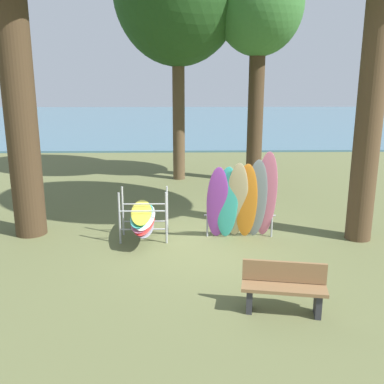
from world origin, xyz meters
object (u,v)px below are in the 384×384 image
at_px(leaning_board_pile, 242,201).
at_px(board_storage_rack, 143,217).
at_px(park_bench, 284,287).
at_px(tree_mid_behind, 259,9).

xyz_separation_m(leaning_board_pile, board_storage_rack, (-2.39, 0.14, -0.44)).
height_order(leaning_board_pile, park_bench, leaning_board_pile).
height_order(tree_mid_behind, park_bench, tree_mid_behind).
relative_size(tree_mid_behind, park_bench, 5.59).
relative_size(tree_mid_behind, leaning_board_pile, 3.62).
xyz_separation_m(leaning_board_pile, park_bench, (0.26, -3.39, -0.54)).
bearing_deg(board_storage_rack, park_bench, -53.17).
distance_m(tree_mid_behind, park_bench, 11.25).
xyz_separation_m(board_storage_rack, park_bench, (2.64, -3.53, -0.10)).
bearing_deg(leaning_board_pile, tree_mid_behind, 78.56).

